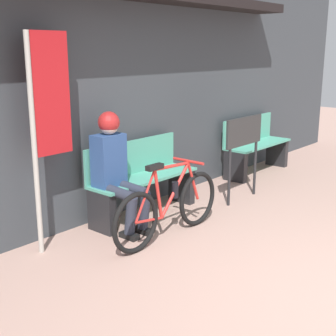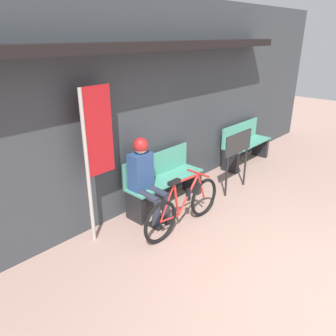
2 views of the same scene
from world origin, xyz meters
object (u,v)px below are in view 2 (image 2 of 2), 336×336
(park_bench_near, at_px, (164,182))
(person_seated, at_px, (145,174))
(banner_pole, at_px, (95,146))
(signboard, at_px, (238,148))
(bicycle, at_px, (184,207))
(park_bench_far, at_px, (245,145))

(park_bench_near, distance_m, person_seated, 0.62)
(banner_pole, bearing_deg, signboard, -13.31)
(person_seated, bearing_deg, park_bench_near, 11.48)
(bicycle, height_order, signboard, signboard)
(park_bench_near, relative_size, park_bench_far, 1.06)
(park_bench_far, bearing_deg, bicycle, -166.46)
(person_seated, relative_size, signboard, 1.18)
(banner_pole, distance_m, signboard, 2.65)
(person_seated, distance_m, signboard, 1.84)
(bicycle, relative_size, banner_pole, 0.76)
(bicycle, height_order, park_bench_far, park_bench_far)
(park_bench_near, height_order, signboard, signboard)
(person_seated, distance_m, park_bench_far, 3.11)
(bicycle, relative_size, signboard, 1.46)
(banner_pole, relative_size, signboard, 1.92)
(bicycle, xyz_separation_m, person_seated, (-0.19, 0.60, 0.40))
(signboard, bearing_deg, park_bench_far, 24.16)
(banner_pole, bearing_deg, park_bench_far, -0.07)
(park_bench_far, height_order, banner_pole, banner_pole)
(bicycle, relative_size, person_seated, 1.23)
(signboard, bearing_deg, park_bench_near, 154.75)
(bicycle, distance_m, signboard, 1.65)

